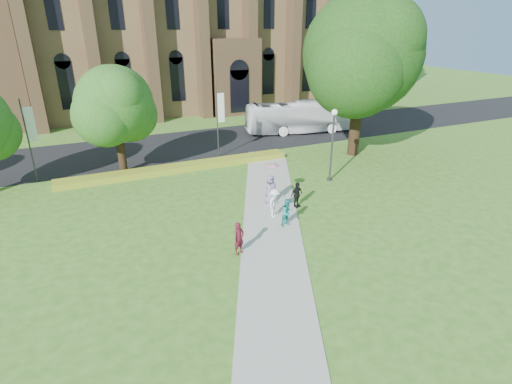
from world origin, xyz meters
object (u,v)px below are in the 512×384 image
streetlamp (333,137)px  tour_coach (301,117)px  large_tree (362,54)px  pedestrian_0 (239,238)px

streetlamp → tour_coach: streetlamp is taller
large_tree → tour_coach: 10.86m
large_tree → pedestrian_0: bearing=-144.2°
streetlamp → pedestrian_0: 12.15m
pedestrian_0 → large_tree: bearing=14.1°
large_tree → pedestrian_0: (-15.40, -11.12, -7.47)m
large_tree → pedestrian_0: size_ratio=7.74×
large_tree → tour_coach: large_tree is taller
large_tree → pedestrian_0: 20.41m
streetlamp → large_tree: 8.73m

